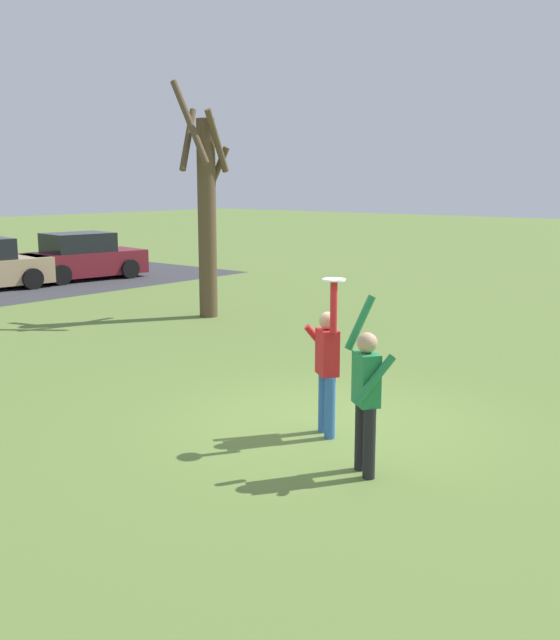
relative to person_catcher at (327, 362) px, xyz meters
The scene contains 6 objects.
ground_plane 1.08m from the person_catcher, 35.65° to the left, with size 120.00×120.00×0.00m, color olive.
person_catcher is the anchor object (origin of this frame).
person_defender 1.37m from the person_catcher, 125.54° to the right, with size 0.63×0.66×2.04m.
frisbee_disc 1.13m from the person_catcher, 125.54° to the right, with size 0.29×0.29×0.02m, color white.
parked_car_maroon 17.45m from the person_catcher, 64.57° to the left, with size 4.31×2.46×1.59m.
bare_tree_tall 9.16m from the person_catcher, 54.95° to the left, with size 1.25×1.29×5.63m.
Camera 1 is at (-7.89, -5.67, 3.28)m, focal length 41.26 mm.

